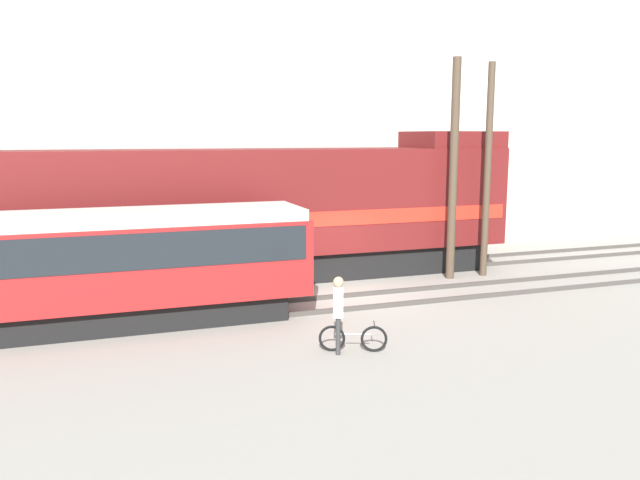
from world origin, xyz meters
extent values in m
plane|color=#9E998C|center=(0.00, 0.00, 0.00)|extent=(120.00, 120.00, 0.00)
cube|color=#47423D|center=(0.00, -1.49, 0.07)|extent=(60.00, 0.07, 0.14)
cube|color=#47423D|center=(0.00, -0.06, 0.07)|extent=(60.00, 0.07, 0.14)
cube|color=#47423D|center=(0.00, 2.55, 0.07)|extent=(60.00, 0.07, 0.14)
cube|color=#47423D|center=(0.00, 3.98, 0.07)|extent=(60.00, 0.07, 0.14)
cube|color=beige|center=(0.00, 10.01, 5.71)|extent=(44.51, 6.00, 11.43)
cube|color=black|center=(-1.67, 3.26, 0.50)|extent=(15.77, 2.55, 1.00)
cube|color=maroon|center=(-1.67, 3.26, 2.74)|extent=(17.15, 3.00, 3.48)
cube|color=red|center=(-1.67, 3.26, 2.22)|extent=(16.80, 3.04, 0.50)
cube|color=maroon|center=(5.41, 3.26, 4.78)|extent=(3.00, 2.85, 0.60)
cube|color=black|center=(-7.13, -0.78, 0.35)|extent=(9.36, 2.00, 0.70)
cube|color=#B21E1E|center=(-7.13, -0.78, 1.71)|extent=(10.64, 2.50, 2.01)
cube|color=#1E2328|center=(-7.13, -0.78, 2.16)|extent=(10.21, 2.54, 0.90)
cube|color=beige|center=(-7.13, -0.78, 2.86)|extent=(10.42, 2.38, 0.30)
torus|color=black|center=(-1.28, -4.80, 0.31)|extent=(0.60, 0.28, 0.62)
torus|color=black|center=(-2.19, -4.45, 0.31)|extent=(0.60, 0.28, 0.62)
cylinder|color=#A5A5AD|center=(-1.74, -4.63, 0.42)|extent=(0.78, 0.33, 0.04)
cylinder|color=#A5A5AD|center=(-2.05, -4.50, 0.45)|extent=(0.03, 0.03, 0.28)
cylinder|color=#262626|center=(-1.28, -4.80, 0.67)|extent=(0.18, 0.42, 0.02)
cylinder|color=#333333|center=(-2.07, -4.56, 0.44)|extent=(0.11, 0.11, 0.88)
cylinder|color=#333333|center=(-2.13, -4.71, 0.44)|extent=(0.11, 0.11, 0.88)
cube|color=white|center=(-2.10, -4.63, 1.22)|extent=(0.34, 0.42, 0.68)
sphere|color=tan|center=(-2.10, -4.63, 1.68)|extent=(0.24, 0.24, 0.24)
cylinder|color=#4C3D2D|center=(4.31, 1.24, 3.75)|extent=(0.29, 0.29, 7.51)
cylinder|color=#4C3D2D|center=(5.67, 1.24, 3.70)|extent=(0.24, 0.24, 7.40)
camera|label=1|loc=(-6.98, -17.39, 4.92)|focal=35.00mm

